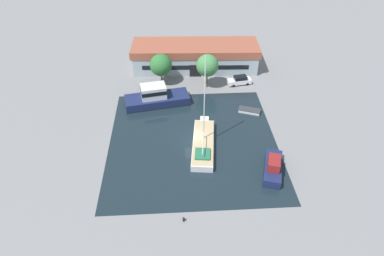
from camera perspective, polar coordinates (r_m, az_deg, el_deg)
The scene contains 11 objects.
ground_plane at distance 54.03m, azimuth 0.13°, elevation -2.19°, with size 440.00×440.00×0.00m, color slate.
water_canal at distance 54.02m, azimuth 0.13°, elevation -2.19°, with size 26.11×27.81×0.01m, color black.
warehouse_building at distance 73.62m, azimuth 0.53°, elevation 11.92°, with size 26.56×9.53×5.26m.
quay_tree_near_building at distance 67.05m, azimuth -5.20°, elevation 10.40°, with size 4.29×4.29×6.24m.
quay_tree_by_water at distance 65.50m, azimuth 2.58°, elevation 10.36°, with size 4.23×4.23×6.75m.
parked_car at distance 68.76m, azimuth 7.92°, elevation 7.88°, with size 4.86×2.50×1.78m.
sailboat_moored at distance 52.64m, azimuth 1.88°, elevation -2.53°, with size 4.48×12.47×14.98m.
motor_cruiser at distance 62.28m, azimuth -6.02°, elevation 5.13°, with size 12.16×6.20×3.76m.
small_dinghy at distance 61.05m, azimuth 9.55°, elevation 2.87°, with size 4.10×2.77×0.60m.
cabin_boat at distance 49.57m, azimuth 13.35°, elevation -6.37°, with size 4.13×7.08×2.71m.
mooring_bollard at distance 43.13m, azimuth -1.40°, elevation -14.96°, with size 0.29×0.29×0.65m.
Camera 1 is at (-2.58, -41.43, 34.58)m, focal length 32.00 mm.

